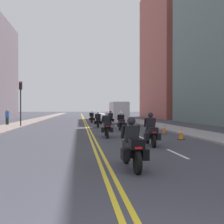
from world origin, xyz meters
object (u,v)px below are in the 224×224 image
object	(u,v)px
motorcycle_6	(92,118)
traffic_cone_2	(181,133)
traffic_light_near	(21,95)
motorcycle_0	(132,148)
motorcycle_4	(98,121)
motorcycle_3	(121,123)
parked_truck	(118,113)
motorcycle_2	(107,127)
pedestrian_0	(7,117)
motorcycle_1	(151,133)
motorcycle_5	(111,119)
traffic_cone_1	(164,129)

from	to	relation	value
motorcycle_6	traffic_cone_2	bearing A→B (deg)	-80.58
motorcycle_6	traffic_light_near	bearing A→B (deg)	-135.40
motorcycle_0	motorcycle_4	distance (m)	19.11
motorcycle_3	parked_truck	xyz separation A→B (m)	(2.19, 17.04, 0.61)
motorcycle_2	pedestrian_0	size ratio (longest dim) A/B	1.22
traffic_light_near	motorcycle_1	bearing A→B (deg)	-58.62
motorcycle_5	motorcycle_6	xyz separation A→B (m)	(-1.98, 4.68, -0.03)
motorcycle_5	motorcycle_6	size ratio (longest dim) A/B	1.05
motorcycle_0	motorcycle_6	bearing A→B (deg)	87.65
motorcycle_3	traffic_light_near	size ratio (longest dim) A/B	0.47
motorcycle_3	traffic_cone_2	bearing A→B (deg)	-69.72
motorcycle_6	parked_truck	bearing A→B (deg)	35.03
traffic_cone_2	pedestrian_0	bearing A→B (deg)	131.68
motorcycle_0	motorcycle_6	size ratio (longest dim) A/B	1.05
traffic_cone_2	parked_truck	world-z (taller)	parked_truck
traffic_cone_1	pedestrian_0	bearing A→B (deg)	139.99
motorcycle_5	motorcycle_2	bearing A→B (deg)	-94.93
traffic_light_near	motorcycle_0	bearing A→B (deg)	-70.00
pedestrian_0	motorcycle_6	bearing A→B (deg)	-144.56
motorcycle_2	traffic_cone_2	distance (m)	4.65
pedestrian_0	parked_truck	distance (m)	15.90
motorcycle_1	parked_truck	bearing A→B (deg)	88.47
motorcycle_6	parked_truck	size ratio (longest dim) A/B	0.32
motorcycle_1	motorcycle_5	size ratio (longest dim) A/B	0.99
motorcycle_4	motorcycle_6	world-z (taller)	motorcycle_4
motorcycle_6	traffic_cone_2	size ratio (longest dim) A/B	2.87
motorcycle_4	motorcycle_1	bearing A→B (deg)	-81.96
motorcycle_4	traffic_cone_1	size ratio (longest dim) A/B	2.82
motorcycle_1	motorcycle_3	size ratio (longest dim) A/B	1.02
parked_truck	motorcycle_4	bearing A→B (deg)	-107.16
motorcycle_3	pedestrian_0	world-z (taller)	pedestrian_0
traffic_light_near	parked_truck	xyz separation A→B (m)	(11.51, 11.07, -1.90)
motorcycle_5	traffic_light_near	size ratio (longest dim) A/B	0.48
motorcycle_1	motorcycle_4	xyz separation A→B (m)	(-1.66, 14.04, -0.01)
motorcycle_1	traffic_cone_1	xyz separation A→B (m)	(2.65, 6.24, -0.28)
motorcycle_3	traffic_light_near	bearing A→B (deg)	147.53
pedestrian_0	motorcycle_3	bearing A→B (deg)	148.44
traffic_cone_1	parked_truck	world-z (taller)	parked_truck
motorcycle_4	pedestrian_0	bearing A→B (deg)	159.23
motorcycle_3	parked_truck	distance (m)	17.20
traffic_cone_2	motorcycle_0	bearing A→B (deg)	-120.35
traffic_cone_1	traffic_light_near	size ratio (longest dim) A/B	0.16
motorcycle_4	motorcycle_6	xyz separation A→B (m)	(-0.19, 9.30, 0.00)
motorcycle_2	motorcycle_5	world-z (taller)	motorcycle_2
motorcycle_5	motorcycle_0	bearing A→B (deg)	-92.39
motorcycle_5	pedestrian_0	size ratio (longest dim) A/B	1.23
motorcycle_4	pedestrian_0	xyz separation A→B (m)	(-9.65, 3.91, 0.29)
motorcycle_3	motorcycle_4	size ratio (longest dim) A/B	1.02
motorcycle_5	traffic_cone_1	bearing A→B (deg)	-75.99
traffic_light_near	traffic_cone_1	bearing A→B (deg)	-37.15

